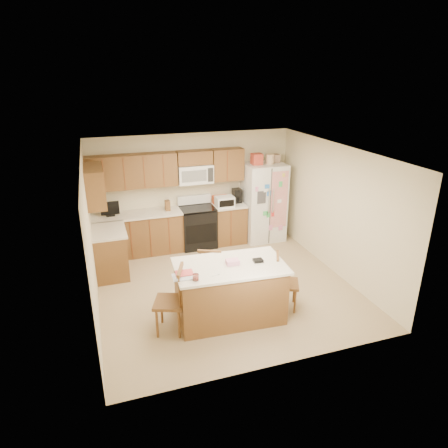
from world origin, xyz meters
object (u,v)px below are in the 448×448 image
object	(u,v)px
refrigerator	(264,201)
windsor_chair_right	(285,283)
stove	(198,226)
windsor_chair_left	(171,302)
windsor_chair_back	(211,274)
island	(230,291)

from	to	relation	value
refrigerator	windsor_chair_right	world-z (taller)	refrigerator
stove	windsor_chair_left	world-z (taller)	stove
windsor_chair_right	windsor_chair_left	bearing A→B (deg)	-178.62
stove	windsor_chair_right	bearing A→B (deg)	-75.93
windsor_chair_back	stove	bearing A→B (deg)	81.15
island	windsor_chair_back	distance (m)	0.69
windsor_chair_left	windsor_chair_right	size ratio (longest dim) A/B	1.11
windsor_chair_left	windsor_chair_back	size ratio (longest dim) A/B	1.11
refrigerator	windsor_chair_left	distance (m)	4.02
windsor_chair_left	windsor_chair_back	bearing A→B (deg)	41.42
refrigerator	windsor_chair_left	size ratio (longest dim) A/B	1.90
island	windsor_chair_left	distance (m)	0.96
island	windsor_chair_right	xyz separation A→B (m)	(0.96, -0.02, -0.02)
refrigerator	windsor_chair_back	xyz separation A→B (m)	(-1.91, -2.15, -0.46)
island	windsor_chair_back	world-z (taller)	island
windsor_chair_left	stove	bearing A→B (deg)	68.08
windsor_chair_left	windsor_chair_back	world-z (taller)	windsor_chair_left
island	windsor_chair_back	size ratio (longest dim) A/B	1.88
island	windsor_chair_right	size ratio (longest dim) A/B	1.89
stove	windsor_chair_back	xyz separation A→B (m)	(-0.34, -2.21, -0.02)
stove	island	distance (m)	2.90
refrigerator	island	bearing A→B (deg)	-122.52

